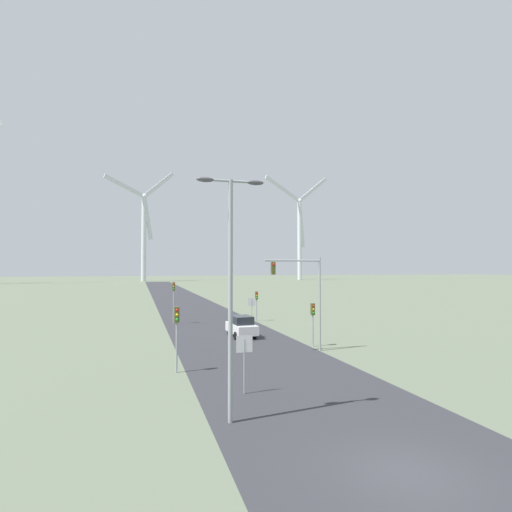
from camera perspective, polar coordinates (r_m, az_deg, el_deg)
ground_plane at (r=14.07m, az=20.87°, el=-26.98°), size 600.00×600.00×0.00m
road_surface at (r=58.97m, az=-8.93°, el=-7.55°), size 10.00×240.00×0.01m
streetlamp at (r=15.75m, az=-3.66°, el=-1.81°), size 2.74×0.32×9.58m
stop_sign_near at (r=19.70m, az=-1.68°, el=-13.67°), size 0.81×0.07×2.78m
stop_sign_far at (r=41.05m, az=-0.61°, el=-7.24°), size 0.81×0.07×2.96m
traffic_light_post_near_left at (r=23.81m, az=-11.25°, el=-9.54°), size 0.28×0.33×3.78m
traffic_light_post_near_right at (r=31.29m, az=8.12°, el=-8.31°), size 0.28×0.34×3.30m
traffic_light_post_mid_left at (r=44.13m, az=-11.68°, el=-5.26°), size 0.28×0.33×4.48m
traffic_light_post_mid_right at (r=45.55m, az=0.08°, el=-6.21°), size 0.28×0.33×3.34m
traffic_light_mast_overhead at (r=29.07m, az=6.63°, el=-4.17°), size 4.31×0.35×6.80m
car_approaching at (r=35.47m, az=-2.06°, el=-10.00°), size 2.04×4.20×1.83m
wind_turbine_left at (r=187.92m, az=-15.72°, el=3.97°), size 30.62×16.55×51.87m
wind_turbine_center at (r=206.81m, az=6.24°, el=3.88°), size 39.79×14.69×55.30m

